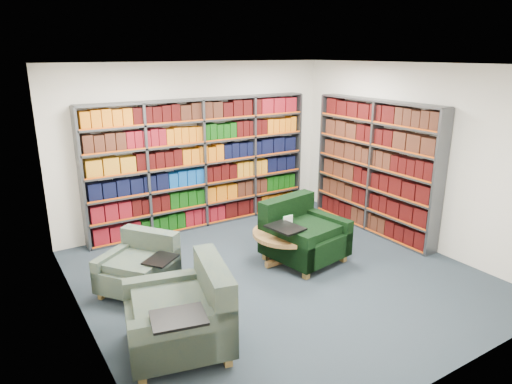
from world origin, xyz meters
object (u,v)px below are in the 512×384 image
coffee_table (288,238)px  chair_green_right (300,236)px  chair_teal_front (187,316)px  chair_teal_left (142,268)px

coffee_table → chair_green_right: bearing=1.3°
chair_green_right → chair_teal_front: chair_teal_front is taller
chair_teal_front → coffee_table: (2.06, 1.10, 0.01)m
chair_teal_front → coffee_table: size_ratio=1.28×
chair_green_right → chair_teal_front: (-2.29, -1.10, 0.01)m
chair_green_right → chair_teal_front: 2.54m
chair_teal_left → coffee_table: size_ratio=1.12×
chair_green_right → coffee_table: (-0.23, -0.01, 0.02)m
chair_teal_left → coffee_table: 2.08m
chair_green_right → coffee_table: bearing=-178.7°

